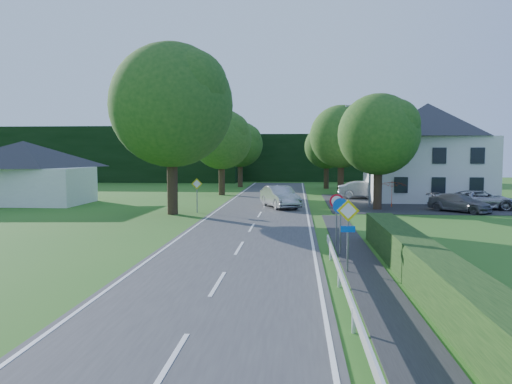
# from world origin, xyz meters

# --- Properties ---
(ground) EXTENTS (160.00, 160.00, 0.00)m
(ground) POSITION_xyz_m (0.00, 0.00, 0.00)
(ground) COLOR #28631C
(ground) RESTS_ON ground
(road) EXTENTS (7.00, 80.00, 0.04)m
(road) POSITION_xyz_m (0.00, 20.00, 0.02)
(road) COLOR #373639
(road) RESTS_ON ground
(footpath) EXTENTS (1.50, 44.00, 0.04)m
(footpath) POSITION_xyz_m (4.95, 2.00, 0.02)
(footpath) COLOR black
(footpath) RESTS_ON ground
(parking_pad) EXTENTS (14.00, 16.00, 0.04)m
(parking_pad) POSITION_xyz_m (12.00, 33.00, 0.02)
(parking_pad) COLOR black
(parking_pad) RESTS_ON ground
(line_edge_left) EXTENTS (0.12, 80.00, 0.01)m
(line_edge_left) POSITION_xyz_m (-3.25, 20.00, 0.04)
(line_edge_left) COLOR white
(line_edge_left) RESTS_ON road
(line_edge_right) EXTENTS (0.12, 80.00, 0.01)m
(line_edge_right) POSITION_xyz_m (3.25, 20.00, 0.04)
(line_edge_right) COLOR white
(line_edge_right) RESTS_ON road
(line_centre) EXTENTS (0.12, 80.00, 0.01)m
(line_centre) POSITION_xyz_m (0.00, 20.00, 0.04)
(line_centre) COLOR white
(line_centre) RESTS_ON road
(guardrail) EXTENTS (0.12, 26.00, 0.69)m
(guardrail) POSITION_xyz_m (3.85, -1.00, 0.34)
(guardrail) COLOR white
(guardrail) RESTS_ON ground
(hedge_right) EXTENTS (1.20, 30.00, 1.30)m
(hedge_right) POSITION_xyz_m (6.50, 0.00, 0.65)
(hedge_right) COLOR black
(hedge_right) RESTS_ON ground
(tree_main) EXTENTS (9.40, 9.40, 11.64)m
(tree_main) POSITION_xyz_m (-6.00, 24.00, 5.82)
(tree_main) COLOR #1E4C16
(tree_main) RESTS_ON ground
(tree_left_far) EXTENTS (7.00, 7.00, 8.58)m
(tree_left_far) POSITION_xyz_m (-5.00, 40.00, 4.29)
(tree_left_far) COLOR #1E4C16
(tree_left_far) RESTS_ON ground
(tree_right_far) EXTENTS (7.40, 7.40, 9.09)m
(tree_right_far) POSITION_xyz_m (7.00, 42.00, 4.54)
(tree_right_far) COLOR #1E4C16
(tree_right_far) RESTS_ON ground
(tree_left_back) EXTENTS (6.60, 6.60, 8.07)m
(tree_left_back) POSITION_xyz_m (-4.50, 52.00, 4.04)
(tree_left_back) COLOR #1E4C16
(tree_left_back) RESTS_ON ground
(tree_right_back) EXTENTS (6.20, 6.20, 7.56)m
(tree_right_back) POSITION_xyz_m (6.00, 50.00, 3.78)
(tree_right_back) COLOR #1E4C16
(tree_right_back) RESTS_ON ground
(tree_right_mid) EXTENTS (7.00, 7.00, 8.58)m
(tree_right_mid) POSITION_xyz_m (8.50, 28.00, 4.29)
(tree_right_mid) COLOR #1E4C16
(tree_right_mid) RESTS_ON ground
(treeline_left) EXTENTS (44.00, 6.00, 8.00)m
(treeline_left) POSITION_xyz_m (-28.00, 62.00, 4.00)
(treeline_left) COLOR black
(treeline_left) RESTS_ON ground
(treeline_right) EXTENTS (30.00, 5.00, 7.00)m
(treeline_right) POSITION_xyz_m (8.00, 66.00, 3.50)
(treeline_right) COLOR black
(treeline_right) RESTS_ON ground
(bungalow_left) EXTENTS (11.00, 6.50, 5.20)m
(bungalow_left) POSITION_xyz_m (-20.00, 30.00, 2.71)
(bungalow_left) COLOR silver
(bungalow_left) RESTS_ON ground
(house_white) EXTENTS (10.60, 8.40, 8.60)m
(house_white) POSITION_xyz_m (14.00, 36.00, 4.41)
(house_white) COLOR silver
(house_white) RESTS_ON ground
(streetlight) EXTENTS (2.03, 0.18, 8.00)m
(streetlight) POSITION_xyz_m (8.06, 30.00, 4.46)
(streetlight) COLOR slate
(streetlight) RESTS_ON ground
(sign_priority_right) EXTENTS (0.78, 0.09, 2.59)m
(sign_priority_right) POSITION_xyz_m (4.30, 7.98, 1.80)
(sign_priority_right) COLOR slate
(sign_priority_right) RESTS_ON ground
(sign_roundabout) EXTENTS (0.64, 0.08, 2.37)m
(sign_roundabout) POSITION_xyz_m (4.30, 10.98, 1.67)
(sign_roundabout) COLOR slate
(sign_roundabout) RESTS_ON ground
(sign_speed_limit) EXTENTS (0.64, 0.11, 2.37)m
(sign_speed_limit) POSITION_xyz_m (4.30, 12.97, 1.77)
(sign_speed_limit) COLOR slate
(sign_speed_limit) RESTS_ON ground
(sign_priority_left) EXTENTS (0.78, 0.09, 2.44)m
(sign_priority_left) POSITION_xyz_m (-4.50, 24.98, 1.72)
(sign_priority_left) COLOR slate
(sign_priority_left) RESTS_ON ground
(moving_car) EXTENTS (3.41, 5.28, 1.64)m
(moving_car) POSITION_xyz_m (1.23, 28.43, 0.86)
(moving_car) COLOR #A0A1A4
(moving_car) RESTS_ON road
(motorcycle) EXTENTS (0.67, 1.77, 0.92)m
(motorcycle) POSITION_xyz_m (1.80, 36.19, 0.50)
(motorcycle) COLOR black
(motorcycle) RESTS_ON road
(parked_car_silver_a) EXTENTS (4.86, 1.83, 1.58)m
(parked_car_silver_a) POSITION_xyz_m (8.73, 37.00, 0.83)
(parked_car_silver_a) COLOR #ABACB0
(parked_car_silver_a) RESTS_ON parking_pad
(parked_car_grey) EXTENTS (4.45, 4.31, 1.28)m
(parked_car_grey) POSITION_xyz_m (14.06, 26.81, 0.68)
(parked_car_grey) COLOR #58575C
(parked_car_grey) RESTS_ON parking_pad
(parked_car_silver_b) EXTENTS (5.31, 3.04, 1.39)m
(parked_car_silver_b) POSITION_xyz_m (16.30, 28.79, 0.74)
(parked_car_silver_b) COLOR #A3A2A9
(parked_car_silver_b) RESTS_ON parking_pad
(parasol) EXTENTS (2.87, 2.90, 2.05)m
(parasol) POSITION_xyz_m (9.82, 29.50, 1.06)
(parasol) COLOR red
(parasol) RESTS_ON parking_pad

